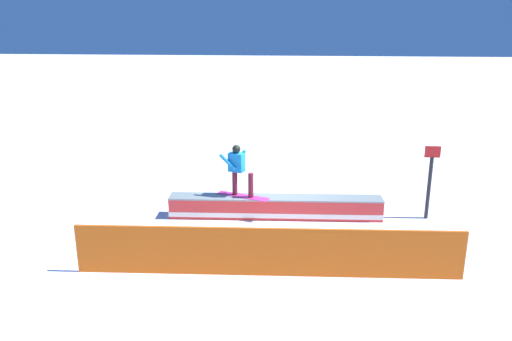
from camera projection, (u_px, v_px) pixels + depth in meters
name	position (u px, v px, depth m)	size (l,w,h in m)	color
ground_plane	(275.00, 217.00, 13.62)	(120.00, 120.00, 0.00)	white
grind_box	(275.00, 208.00, 13.54)	(5.72, 0.81, 0.59)	red
snowboarder	(238.00, 169.00, 13.31)	(1.50, 0.79, 1.40)	#BA2F86
safety_fence	(268.00, 252.00, 10.41)	(8.05, 0.06, 1.07)	#EE5D11
trail_marker	(430.00, 180.00, 13.26)	(0.40, 0.10, 2.00)	#262628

